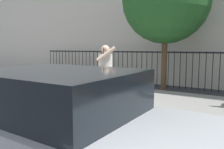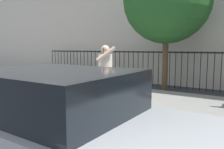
{
  "view_description": "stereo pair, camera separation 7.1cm",
  "coord_description": "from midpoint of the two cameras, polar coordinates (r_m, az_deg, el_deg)",
  "views": [
    {
      "loc": [
        4.62,
        -3.65,
        1.73
      ],
      "look_at": [
        1.49,
        1.21,
        1.05
      ],
      "focal_mm": 36.06,
      "sensor_mm": 36.0,
      "label": 1
    },
    {
      "loc": [
        4.68,
        -3.61,
        1.73
      ],
      "look_at": [
        1.49,
        1.21,
        1.05
      ],
      "focal_mm": 36.06,
      "sensor_mm": 36.0,
      "label": 2
    }
  ],
  "objects": [
    {
      "name": "sidewalk",
      "position": [
        7.64,
        -5.72,
        -5.83
      ],
      "size": [
        28.0,
        4.4,
        0.15
      ],
      "primitive_type": "cube",
      "color": "gray",
      "rests_on": "ground"
    },
    {
      "name": "ground_plane",
      "position": [
        6.15,
        -18.75,
        -10.0
      ],
      "size": [
        60.0,
        60.0,
        0.0
      ],
      "primitive_type": "plane",
      "color": "#333338"
    },
    {
      "name": "street_tree_near",
      "position": [
        9.15,
        13.25,
        17.92
      ],
      "size": [
        3.3,
        3.3,
        5.19
      ],
      "color": "#4C3823",
      "rests_on": "ground"
    },
    {
      "name": "iron_fence",
      "position": [
        10.63,
        6.73,
        2.84
      ],
      "size": [
        12.03,
        0.04,
        1.6
      ],
      "color": "black",
      "rests_on": "ground"
    },
    {
      "name": "pedestrian_on_phone",
      "position": [
        5.59,
        -2.06,
        0.33
      ],
      "size": [
        0.66,
        0.7,
        1.65
      ],
      "color": "beige",
      "rests_on": "sidewalk"
    },
    {
      "name": "parked_hatchback",
      "position": [
        3.02,
        -12.01,
        -13.38
      ],
      "size": [
        4.21,
        1.87,
        1.45
      ],
      "color": "#ADAFB5",
      "rests_on": "ground"
    }
  ]
}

